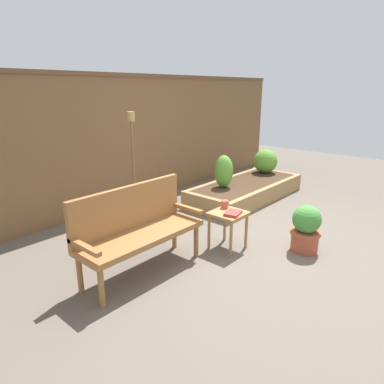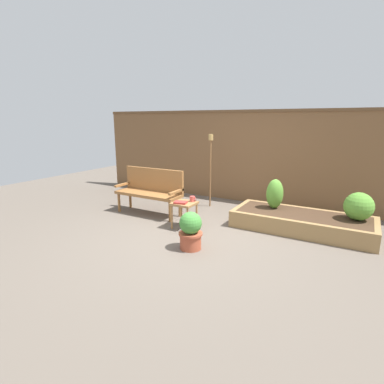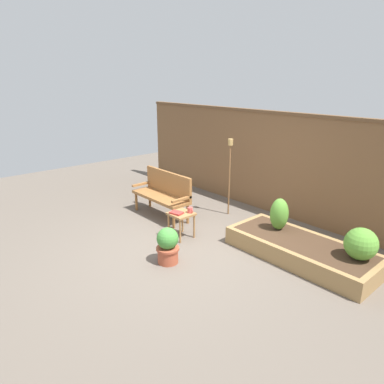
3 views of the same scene
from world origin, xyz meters
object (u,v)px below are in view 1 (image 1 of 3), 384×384
Objects in this scene: tiki_torch at (132,149)px; book_on_table at (233,213)px; shrub_far_corner at (265,161)px; garden_bench at (136,224)px; cup_on_table at (225,204)px; shrub_near_bench at (224,171)px; potted_boxwood at (306,228)px; side_table at (228,219)px.

book_on_table is at bearing -82.81° from tiki_torch.
tiki_torch is at bearing 171.59° from shrub_far_corner.
cup_on_table is (1.18, -0.31, -0.02)m from garden_bench.
shrub_near_bench is (1.37, 1.15, 0.08)m from book_on_table.
potted_boxwood is at bearing -61.78° from cup_on_table.
shrub_far_corner is (2.65, 0.93, 0.01)m from cup_on_table.
book_on_table is at bearing -26.19° from garden_bench.
shrub_far_corner is at bearing 0.00° from shrub_near_bench.
shrub_near_bench is at bearing 36.76° from cup_on_table.
shrub_far_corner is (1.40, 0.00, -0.04)m from shrub_near_bench.
tiki_torch is at bearing 98.54° from side_table.
cup_on_table is at bearing -143.24° from shrub_near_bench.
cup_on_table is at bearing -76.73° from tiki_torch.
shrub_near_bench reaches higher than potted_boxwood.
potted_boxwood is at bearing -35.68° from garden_bench.
shrub_near_bench is (1.35, 1.06, 0.18)m from side_table.
cup_on_table is 2.81m from shrub_far_corner.
book_on_table is 0.92m from potted_boxwood.
potted_boxwood is 1.25× the size of shrub_far_corner.
cup_on_table is 0.59× the size of book_on_table.
cup_on_table is at bearing 51.93° from side_table.
shrub_far_corner reaches higher than side_table.
tiki_torch is at bearing 164.40° from shrub_near_bench.
book_on_table is at bearing -140.14° from shrub_near_bench.
tiki_torch is (-1.57, 0.44, 0.54)m from shrub_near_bench.
side_table is 1.02× the size of shrub_far_corner.
garden_bench is 2.45× the size of potted_boxwood.
garden_bench is at bearing 140.18° from book_on_table.
tiki_torch is (-0.23, 1.50, 0.72)m from side_table.
shrub_far_corner is (2.75, 1.06, 0.14)m from side_table.
garden_bench reaches higher than side_table.
book_on_table is 3.00m from shrub_far_corner.
garden_bench is at bearing -170.69° from shrub_far_corner.
potted_boxwood is (0.57, -0.75, -0.10)m from side_table.
tiki_torch is at bearing 109.46° from potted_boxwood.
garden_bench is at bearing 165.45° from cup_on_table.
potted_boxwood is at bearing -113.21° from shrub_near_bench.
tiki_torch is (-0.20, 1.59, 0.63)m from book_on_table.
garden_bench is 2.51m from shrub_near_bench.
side_table is at bearing -158.90° from shrub_far_corner.
potted_boxwood is at bearing -70.54° from tiki_torch.
shrub_far_corner is (3.83, 0.63, -0.01)m from garden_bench.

